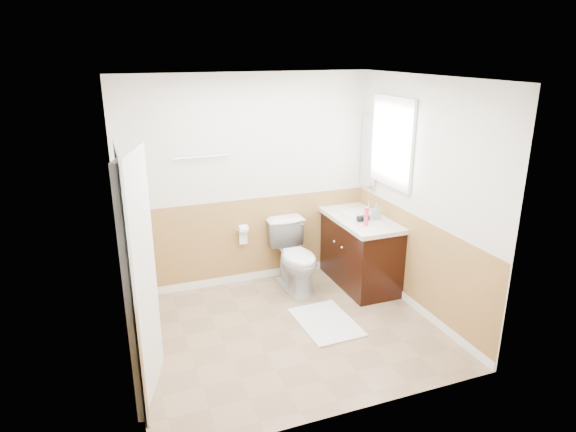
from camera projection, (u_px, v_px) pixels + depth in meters
name	position (u px, v px, depth m)	size (l,w,h in m)	color
floor	(288.00, 331.00, 5.13)	(3.00, 3.00, 0.00)	#8C7051
ceiling	(287.00, 78.00, 4.33)	(3.00, 3.00, 0.00)	white
wall_back	(248.00, 182.00, 5.88)	(3.00, 3.00, 0.00)	silver
wall_front	(352.00, 269.00, 3.58)	(3.00, 3.00, 0.00)	silver
wall_left	(121.00, 235.00, 4.23)	(3.00, 3.00, 0.00)	silver
wall_right	(422.00, 199.00, 5.24)	(3.00, 3.00, 0.00)	silver
wainscot_back	(250.00, 242.00, 6.11)	(3.00, 3.00, 0.00)	#B28747
wainscot_front	(347.00, 358.00, 3.83)	(3.00, 3.00, 0.00)	#B28747
wainscot_left	(132.00, 314.00, 4.47)	(2.60, 2.60, 0.00)	#B28747
wainscot_right	(415.00, 265.00, 5.47)	(2.60, 2.60, 0.00)	#B28747
toilet	(296.00, 257.00, 5.92)	(0.45, 0.79, 0.81)	silver
bath_mat	(326.00, 322.00, 5.27)	(0.55, 0.80, 0.02)	silver
vanity_cabinet	(360.00, 253.00, 6.05)	(0.55, 1.10, 0.80)	black
vanity_knob_left	(342.00, 247.00, 5.82)	(0.03, 0.03, 0.03)	silver
vanity_knob_right	(334.00, 241.00, 5.99)	(0.03, 0.03, 0.03)	silver
countertop	(361.00, 220.00, 5.92)	(0.60, 1.15, 0.05)	silver
sink_basin	(356.00, 213.00, 6.04)	(0.36, 0.36, 0.02)	silver
faucet	(369.00, 207.00, 6.08)	(0.02, 0.02, 0.14)	silver
lotion_bottle	(366.00, 216.00, 5.60)	(0.05, 0.05, 0.22)	#EF3E68
soap_dispenser	(376.00, 212.00, 5.83)	(0.08, 0.09, 0.18)	gray
hair_dryer_body	(363.00, 218.00, 5.78)	(0.07, 0.07, 0.14)	black
hair_dryer_handle	(358.00, 219.00, 5.83)	(0.03, 0.03, 0.07)	black
mirror_panel	(369.00, 151.00, 6.11)	(0.02, 0.35, 0.90)	silver
window_frame	(392.00, 142.00, 5.59)	(0.04, 0.80, 1.00)	white
window_glass	(393.00, 142.00, 5.59)	(0.01, 0.70, 0.90)	white
door	(141.00, 280.00, 3.94)	(0.05, 0.80, 2.04)	white
door_frame	(131.00, 280.00, 3.91)	(0.02, 0.92, 2.10)	white
door_knob	(145.00, 270.00, 4.27)	(0.06, 0.06, 0.06)	silver
towel_bar	(201.00, 157.00, 5.54)	(0.02, 0.02, 0.62)	silver
tp_holder_bar	(243.00, 229.00, 5.96)	(0.02, 0.02, 0.14)	silver
tp_roll	(243.00, 229.00, 5.96)	(0.11, 0.11, 0.10)	white
tp_sheet	(243.00, 238.00, 6.00)	(0.10, 0.01, 0.16)	white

